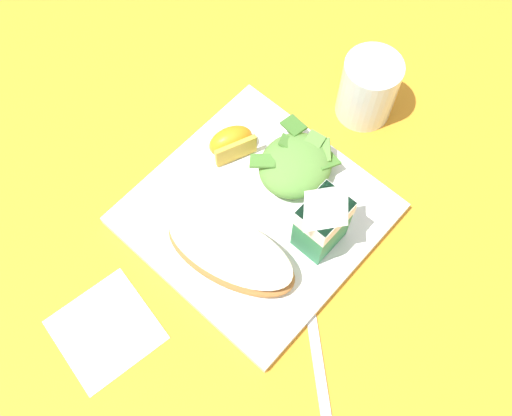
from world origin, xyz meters
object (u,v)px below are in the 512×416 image
at_px(milk_carton, 323,219).
at_px(paper_napkin, 106,330).
at_px(green_salad_pile, 295,164).
at_px(drinking_clear_cup, 366,87).
at_px(metal_fork, 325,405).
at_px(white_plate, 256,214).
at_px(cheesy_pizza_bread, 231,253).
at_px(orange_wedge_front, 231,142).

height_order(milk_carton, paper_napkin, milk_carton).
distance_m(green_salad_pile, paper_napkin, 0.31).
relative_size(paper_napkin, drinking_clear_cup, 1.14).
height_order(paper_napkin, metal_fork, metal_fork).
bearing_deg(white_plate, cheesy_pizza_bread, 16.32).
relative_size(cheesy_pizza_bread, orange_wedge_front, 2.66).
height_order(cheesy_pizza_bread, metal_fork, cheesy_pizza_bread).
relative_size(milk_carton, drinking_clear_cup, 1.14).
distance_m(cheesy_pizza_bread, orange_wedge_front, 0.15).
bearing_deg(orange_wedge_front, cheesy_pizza_bread, 42.77).
height_order(white_plate, orange_wedge_front, orange_wedge_front).
bearing_deg(cheesy_pizza_bread, metal_fork, 74.46).
bearing_deg(milk_carton, green_salad_pile, -121.57).
bearing_deg(cheesy_pizza_bread, white_plate, -163.68).
xyz_separation_m(green_salad_pile, milk_carton, (0.05, 0.08, 0.04)).
xyz_separation_m(green_salad_pile, metal_fork, (0.20, 0.22, -0.03)).
xyz_separation_m(cheesy_pizza_bread, milk_carton, (-0.09, 0.06, 0.04)).
xyz_separation_m(cheesy_pizza_bread, drinking_clear_cup, (-0.29, -0.02, 0.01)).
bearing_deg(white_plate, drinking_clear_cup, -179.13).
relative_size(cheesy_pizza_bread, drinking_clear_cup, 1.90).
bearing_deg(milk_carton, drinking_clear_cup, -156.82).
xyz_separation_m(white_plate, cheesy_pizza_bread, (0.07, 0.02, 0.03)).
xyz_separation_m(cheesy_pizza_bread, orange_wedge_front, (-0.11, -0.10, 0.00)).
height_order(white_plate, cheesy_pizza_bread, cheesy_pizza_bread).
bearing_deg(orange_wedge_front, white_plate, 61.80).
bearing_deg(orange_wedge_front, metal_fork, 60.83).
relative_size(white_plate, green_salad_pile, 2.70).
height_order(metal_fork, drinking_clear_cup, drinking_clear_cup).
height_order(white_plate, green_salad_pile, green_salad_pile).
bearing_deg(cheesy_pizza_bread, drinking_clear_cup, -175.47).
relative_size(orange_wedge_front, metal_fork, 0.45).
bearing_deg(paper_napkin, metal_fork, 113.74).
bearing_deg(cheesy_pizza_bread, orange_wedge_front, -137.23).
bearing_deg(paper_napkin, drinking_clear_cup, 176.28).
distance_m(white_plate, paper_napkin, 0.23).
distance_m(green_salad_pile, metal_fork, 0.29).
bearing_deg(paper_napkin, orange_wedge_front, -169.41).
relative_size(green_salad_pile, milk_carton, 0.94).
relative_size(cheesy_pizza_bread, metal_fork, 1.20).
relative_size(green_salad_pile, orange_wedge_front, 1.50).
height_order(orange_wedge_front, metal_fork, orange_wedge_front).
bearing_deg(white_plate, paper_napkin, -8.16).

